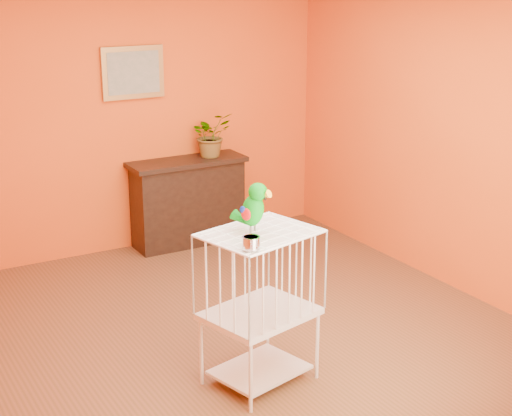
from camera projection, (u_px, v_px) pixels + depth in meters
ground at (248, 329)px, 6.14m from camera, size 4.50×4.50×0.00m
room_shell at (247, 131)px, 5.67m from camera, size 4.50×4.50×4.50m
console_cabinet at (188, 202)px, 7.91m from camera, size 1.18×0.43×0.88m
potted_plant at (213, 140)px, 7.83m from camera, size 0.45×0.49×0.35m
framed_picture at (133, 73)px, 7.45m from camera, size 0.62×0.04×0.50m
birdcage at (260, 306)px, 5.21m from camera, size 0.81×0.69×1.08m
feed_cup at (251, 243)px, 4.74m from camera, size 0.11×0.11×0.08m
parrot at (253, 207)px, 5.02m from camera, size 0.21×0.29×0.34m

